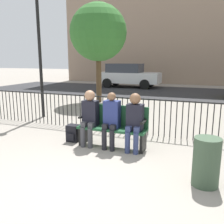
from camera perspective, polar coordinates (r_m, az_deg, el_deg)
name	(u,v)px	position (r m, az deg, el deg)	size (l,w,h in m)	color
ground_plane	(63,190)	(3.98, -11.03, -17.17)	(80.00, 80.00, 0.00)	gray
park_bench	(113,125)	(5.56, 0.29, -3.00)	(1.54, 0.45, 0.92)	#194728
seated_person_0	(90,115)	(5.59, -5.15, -0.58)	(0.34, 0.39, 1.25)	#3D3D42
seated_person_1	(111,118)	(5.40, -0.22, -1.34)	(0.34, 0.39, 1.23)	black
seated_person_2	(134,119)	(5.23, 5.15, -1.57)	(0.34, 0.39, 1.24)	navy
backpack	(73,133)	(6.02, -8.87, -4.82)	(0.28, 0.28, 0.40)	black
fence_railing	(128,112)	(6.56, 3.58, -0.04)	(9.01, 0.03, 0.95)	black
tree_1	(98,33)	(11.38, -3.15, 17.64)	(2.48, 2.48, 4.30)	#4C3823
lamp_post	(39,35)	(8.63, -16.40, 16.58)	(0.28, 0.28, 4.12)	black
street_surface	(173,92)	(15.16, 13.75, 4.39)	(24.00, 6.00, 0.01)	#2B2B2D
parked_car_0	(128,75)	(17.42, 3.68, 8.43)	(4.20, 1.94, 1.62)	silver
building_facade	(190,0)	(23.48, 17.45, 23.15)	(20.00, 6.00, 13.33)	gray
trash_bin	(206,162)	(4.15, 20.75, -10.64)	(0.41, 0.41, 0.77)	#384C38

